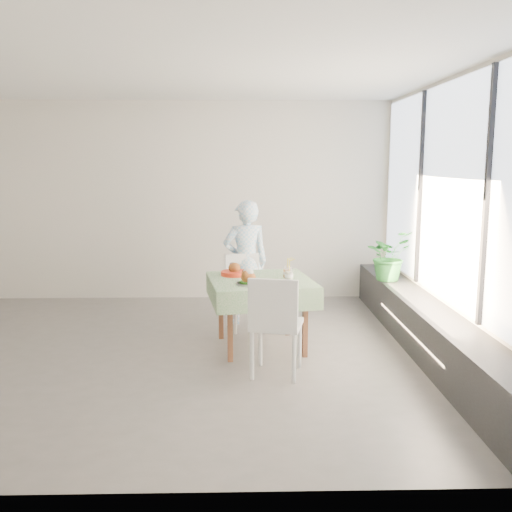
{
  "coord_description": "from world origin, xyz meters",
  "views": [
    {
      "loc": [
        0.9,
        -5.63,
        1.95
      ],
      "look_at": [
        1.05,
        0.25,
        0.98
      ],
      "focal_mm": 40.0,
      "sensor_mm": 36.0,
      "label": 1
    }
  ],
  "objects_px": {
    "chair_far": "(246,306)",
    "diner": "(246,262)",
    "juice_cup_orange": "(287,272)",
    "potted_plant": "(389,255)",
    "cafe_table": "(261,305)",
    "main_dish": "(250,279)",
    "chair_near": "(276,344)"
  },
  "relations": [
    {
      "from": "chair_far",
      "to": "juice_cup_orange",
      "type": "bearing_deg",
      "value": -56.03
    },
    {
      "from": "chair_far",
      "to": "juice_cup_orange",
      "type": "height_order",
      "value": "juice_cup_orange"
    },
    {
      "from": "cafe_table",
      "to": "chair_far",
      "type": "relative_size",
      "value": 1.37
    },
    {
      "from": "chair_near",
      "to": "main_dish",
      "type": "height_order",
      "value": "chair_near"
    },
    {
      "from": "chair_far",
      "to": "potted_plant",
      "type": "height_order",
      "value": "potted_plant"
    },
    {
      "from": "chair_far",
      "to": "juice_cup_orange",
      "type": "xyz_separation_m",
      "value": [
        0.43,
        -0.64,
        0.53
      ]
    },
    {
      "from": "diner",
      "to": "chair_near",
      "type": "bearing_deg",
      "value": 86.25
    },
    {
      "from": "juice_cup_orange",
      "to": "potted_plant",
      "type": "xyz_separation_m",
      "value": [
        1.34,
        1.0,
        0.01
      ]
    },
    {
      "from": "cafe_table",
      "to": "diner",
      "type": "height_order",
      "value": "diner"
    },
    {
      "from": "diner",
      "to": "chair_far",
      "type": "bearing_deg",
      "value": 77.01
    },
    {
      "from": "chair_far",
      "to": "potted_plant",
      "type": "bearing_deg",
      "value": 11.44
    },
    {
      "from": "potted_plant",
      "to": "chair_near",
      "type": "bearing_deg",
      "value": -128.8
    },
    {
      "from": "chair_near",
      "to": "main_dish",
      "type": "distance_m",
      "value": 0.76
    },
    {
      "from": "chair_near",
      "to": "main_dish",
      "type": "xyz_separation_m",
      "value": [
        -0.23,
        0.52,
        0.51
      ]
    },
    {
      "from": "cafe_table",
      "to": "diner",
      "type": "relative_size",
      "value": 0.79
    },
    {
      "from": "chair_far",
      "to": "potted_plant",
      "type": "distance_m",
      "value": 1.89
    },
    {
      "from": "cafe_table",
      "to": "main_dish",
      "type": "height_order",
      "value": "main_dish"
    },
    {
      "from": "chair_near",
      "to": "chair_far",
      "type": "bearing_deg",
      "value": 100.12
    },
    {
      "from": "juice_cup_orange",
      "to": "potted_plant",
      "type": "bearing_deg",
      "value": 36.76
    },
    {
      "from": "juice_cup_orange",
      "to": "chair_far",
      "type": "bearing_deg",
      "value": 123.97
    },
    {
      "from": "potted_plant",
      "to": "cafe_table",
      "type": "bearing_deg",
      "value": -146.51
    },
    {
      "from": "chair_far",
      "to": "diner",
      "type": "height_order",
      "value": "diner"
    },
    {
      "from": "potted_plant",
      "to": "main_dish",
      "type": "bearing_deg",
      "value": -142.2
    },
    {
      "from": "chair_far",
      "to": "diner",
      "type": "bearing_deg",
      "value": 89.46
    },
    {
      "from": "cafe_table",
      "to": "chair_near",
      "type": "xyz_separation_m",
      "value": [
        0.12,
        -0.8,
        -0.17
      ]
    },
    {
      "from": "chair_far",
      "to": "chair_near",
      "type": "height_order",
      "value": "chair_near"
    },
    {
      "from": "main_dish",
      "to": "juice_cup_orange",
      "type": "relative_size",
      "value": 1.31
    },
    {
      "from": "diner",
      "to": "juice_cup_orange",
      "type": "relative_size",
      "value": 6.14
    },
    {
      "from": "chair_near",
      "to": "diner",
      "type": "distance_m",
      "value": 1.82
    },
    {
      "from": "juice_cup_orange",
      "to": "diner",
      "type": "bearing_deg",
      "value": 116.14
    },
    {
      "from": "chair_near",
      "to": "diner",
      "type": "bearing_deg",
      "value": 98.71
    },
    {
      "from": "main_dish",
      "to": "juice_cup_orange",
      "type": "bearing_deg",
      "value": 41.13
    }
  ]
}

